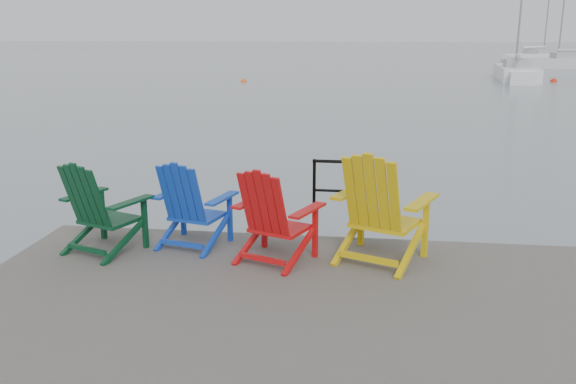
# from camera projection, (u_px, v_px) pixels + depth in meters

# --- Properties ---
(dock) EXTENTS (6.00, 5.00, 1.40)m
(dock) POSITION_uv_depth(u_px,v_px,m) (280.00, 361.00, 4.58)
(dock) COLOR #2D2A28
(dock) RESTS_ON ground
(handrail) EXTENTS (0.48, 0.04, 0.90)m
(handrail) POSITION_uv_depth(u_px,v_px,m) (334.00, 191.00, 6.73)
(handrail) COLOR black
(handrail) RESTS_ON dock
(chair_green) EXTENTS (0.94, 0.90, 0.98)m
(chair_green) POSITION_uv_depth(u_px,v_px,m) (100.00, 207.00, 6.31)
(chair_green) COLOR #09361C
(chair_green) RESTS_ON dock
(chair_blue) EXTENTS (0.88, 0.83, 0.95)m
(chair_blue) POSITION_uv_depth(u_px,v_px,m) (191.00, 204.00, 6.48)
(chair_blue) COLOR #103AAF
(chair_blue) RESTS_ON dock
(chair_red) EXTENTS (0.94, 0.90, 0.97)m
(chair_red) POSITION_uv_depth(u_px,v_px,m) (273.00, 215.00, 6.04)
(chair_red) COLOR red
(chair_red) RESTS_ON dock
(chair_yellow) EXTENTS (1.10, 1.05, 1.13)m
(chair_yellow) POSITION_uv_depth(u_px,v_px,m) (380.00, 207.00, 6.02)
(chair_yellow) COLOR gold
(chair_yellow) RESTS_ON dock
(sailboat_near) EXTENTS (2.89, 7.94, 10.80)m
(sailboat_near) POSITION_uv_depth(u_px,v_px,m) (516.00, 74.00, 36.74)
(sailboat_near) COLOR white
(sailboat_near) RESTS_ON ground
(sailboat_mid) EXTENTS (8.11, 7.99, 12.39)m
(sailboat_mid) POSITION_uv_depth(u_px,v_px,m) (540.00, 58.00, 59.76)
(sailboat_mid) COLOR white
(sailboat_mid) RESTS_ON ground
(sailboat_far) EXTENTS (8.23, 2.88, 11.18)m
(sailboat_far) POSITION_uv_depth(u_px,v_px,m) (563.00, 64.00, 48.85)
(sailboat_far) COLOR silver
(sailboat_far) RESTS_ON ground
(buoy_b) EXTENTS (0.35, 0.35, 0.35)m
(buoy_b) POSITION_uv_depth(u_px,v_px,m) (244.00, 82.00, 35.19)
(buoy_b) COLOR #F4570E
(buoy_b) RESTS_ON ground
(buoy_c) EXTENTS (0.31, 0.31, 0.31)m
(buoy_c) POSITION_uv_depth(u_px,v_px,m) (508.00, 82.00, 34.99)
(buoy_c) COLOR #E24C0D
(buoy_c) RESTS_ON ground
(buoy_d) EXTENTS (0.39, 0.39, 0.39)m
(buoy_d) POSITION_uv_depth(u_px,v_px,m) (554.00, 82.00, 35.31)
(buoy_d) COLOR red
(buoy_d) RESTS_ON ground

